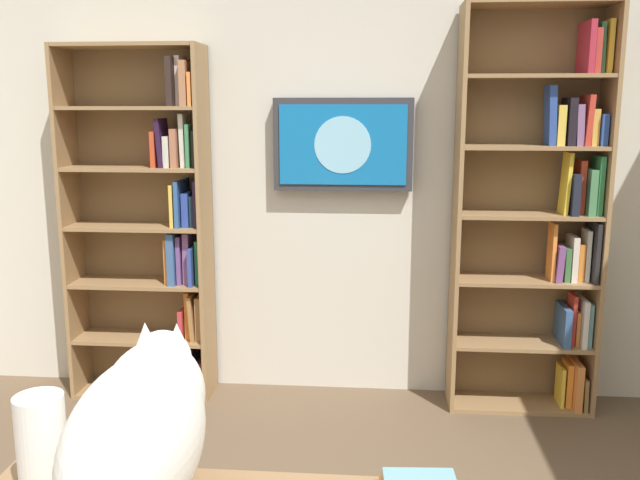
{
  "coord_description": "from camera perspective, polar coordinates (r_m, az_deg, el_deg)",
  "views": [
    {
      "loc": [
        -0.26,
        1.57,
        1.63
      ],
      "look_at": [
        -0.04,
        -1.11,
        1.1
      ],
      "focal_mm": 37.98,
      "sensor_mm": 36.0,
      "label": 1
    }
  ],
  "objects": [
    {
      "name": "cat",
      "position": [
        1.59,
        -14.75,
        -15.02
      ],
      "size": [
        0.27,
        0.7,
        0.38
      ],
      "color": "white",
      "rests_on": "desk"
    },
    {
      "name": "paper_towel_roll",
      "position": [
        1.71,
        -22.36,
        -15.98
      ],
      "size": [
        0.11,
        0.11,
        0.25
      ],
      "primitive_type": "cylinder",
      "color": "white",
      "rests_on": "desk"
    },
    {
      "name": "wall_mounted_tv",
      "position": [
        3.72,
        1.95,
        8.04
      ],
      "size": [
        0.76,
        0.07,
        0.5
      ],
      "color": "#333338"
    },
    {
      "name": "wall_back",
      "position": [
        3.82,
        0.88,
        6.88
      ],
      "size": [
        4.52,
        0.06,
        2.7
      ],
      "primitive_type": "cube",
      "color": "beige",
      "rests_on": "ground"
    },
    {
      "name": "bookshelf_right",
      "position": [
        3.89,
        -13.74,
        0.85
      ],
      "size": [
        0.79,
        0.28,
        1.96
      ],
      "color": "#937047",
      "rests_on": "ground"
    },
    {
      "name": "bookshelf_left",
      "position": [
        3.77,
        18.3,
        2.14
      ],
      "size": [
        0.76,
        0.28,
        2.15
      ],
      "color": "#937047",
      "rests_on": "ground"
    }
  ]
}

